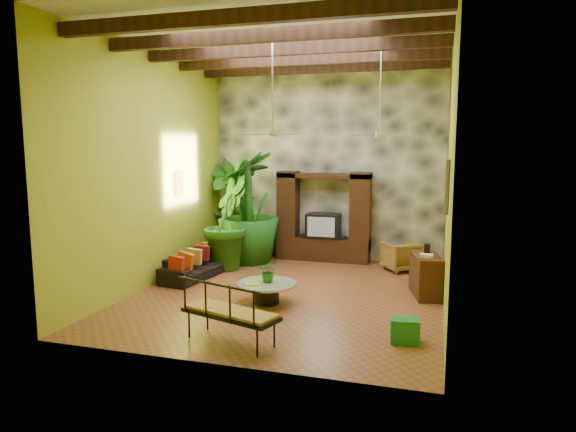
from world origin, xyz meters
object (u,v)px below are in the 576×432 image
(coffee_table, at_px, (267,290))
(tall_plant_c, at_px, (249,207))
(green_bin, at_px, (405,330))
(sofa, at_px, (194,266))
(tall_plant_a, at_px, (231,205))
(wicker_armchair, at_px, (401,256))
(tall_plant_b, at_px, (226,222))
(entertainment_center, at_px, (323,224))
(ceiling_fan_front, at_px, (273,122))
(ceiling_fan_back, at_px, (380,124))
(iron_bench, at_px, (228,310))
(side_console, at_px, (426,276))

(coffee_table, bearing_deg, tall_plant_c, 116.26)
(coffee_table, distance_m, green_bin, 2.92)
(sofa, bearing_deg, tall_plant_a, 12.01)
(wicker_armchair, xyz_separation_m, tall_plant_b, (-4.09, -0.96, 0.79))
(entertainment_center, height_order, green_bin, entertainment_center)
(ceiling_fan_front, bearing_deg, tall_plant_c, 119.22)
(ceiling_fan_front, distance_m, green_bin, 4.43)
(ceiling_fan_back, xyz_separation_m, sofa, (-3.98, -0.65, -3.13))
(iron_bench, bearing_deg, side_console, 68.26)
(green_bin, bearing_deg, tall_plant_b, 141.32)
(ceiling_fan_front, xyz_separation_m, sofa, (-2.18, 0.95, -3.13))
(entertainment_center, distance_m, sofa, 3.58)
(tall_plant_c, bearing_deg, coffee_table, -63.74)
(sofa, distance_m, coffee_table, 2.51)
(entertainment_center, height_order, tall_plant_a, tall_plant_a)
(side_console, bearing_deg, wicker_armchair, 94.13)
(tall_plant_b, relative_size, coffee_table, 2.01)
(tall_plant_a, bearing_deg, ceiling_fan_back, -25.01)
(entertainment_center, bearing_deg, tall_plant_c, -158.06)
(entertainment_center, distance_m, side_console, 3.69)
(entertainment_center, xyz_separation_m, ceiling_fan_front, (-0.20, -3.54, 2.44))
(coffee_table, bearing_deg, wicker_armchair, 56.09)
(entertainment_center, relative_size, side_console, 2.31)
(entertainment_center, bearing_deg, coffee_table, -93.36)
(entertainment_center, xyz_separation_m, tall_plant_c, (-1.78, -0.72, 0.44))
(tall_plant_b, bearing_deg, iron_bench, -66.23)
(tall_plant_a, bearing_deg, tall_plant_c, -42.25)
(tall_plant_b, xyz_separation_m, iron_bench, (1.96, -4.45, -0.60))
(tall_plant_b, bearing_deg, coffee_table, -52.07)
(entertainment_center, height_order, sofa, entertainment_center)
(tall_plant_b, height_order, tall_plant_c, tall_plant_c)
(ceiling_fan_front, distance_m, ceiling_fan_back, 2.41)
(ceiling_fan_back, distance_m, tall_plant_c, 4.11)
(coffee_table, bearing_deg, iron_bench, -87.03)
(side_console, bearing_deg, coffee_table, -168.42)
(tall_plant_c, distance_m, coffee_table, 3.69)
(tall_plant_b, xyz_separation_m, side_console, (4.73, -1.02, -0.72))
(sofa, distance_m, iron_bench, 4.05)
(sofa, height_order, coffee_table, sofa)
(tall_plant_a, xyz_separation_m, green_bin, (5.00, -5.10, -1.18))
(tall_plant_b, xyz_separation_m, coffee_table, (1.85, -2.38, -0.88))
(ceiling_fan_front, bearing_deg, wicker_armchair, 53.66)
(sofa, height_order, tall_plant_b, tall_plant_b)
(ceiling_fan_front, relative_size, ceiling_fan_back, 1.00)
(entertainment_center, distance_m, wicker_armchair, 2.17)
(tall_plant_c, relative_size, coffee_table, 2.49)
(iron_bench, bearing_deg, coffee_table, 110.18)
(ceiling_fan_back, bearing_deg, sofa, -170.79)
(tall_plant_b, height_order, side_console, tall_plant_b)
(ceiling_fan_front, height_order, coffee_table, ceiling_fan_front)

